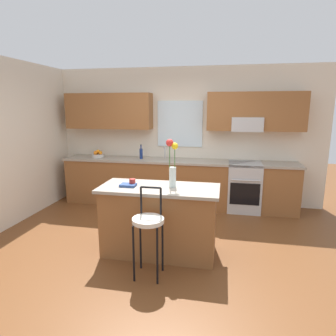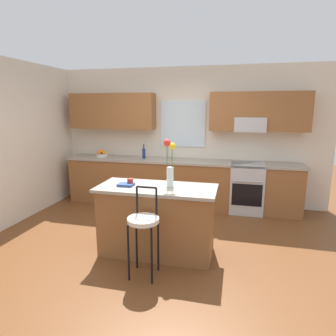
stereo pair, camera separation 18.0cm
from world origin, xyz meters
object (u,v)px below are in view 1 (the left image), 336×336
object	(u,v)px
fruit_bowl_oranges	(98,155)
bottle_olive_oil	(141,153)
oven_range	(244,187)
mug_ceramic	(132,182)
cookbook	(128,185)
kitchen_island	(159,220)
bar_stool_near	(148,224)
flower_vase	(172,164)

from	to	relation	value
fruit_bowl_oranges	bottle_olive_oil	world-z (taller)	bottle_olive_oil
oven_range	bottle_olive_oil	bearing A→B (deg)	179.30
mug_ceramic	cookbook	bearing A→B (deg)	-132.17
cookbook	fruit_bowl_oranges	bearing A→B (deg)	123.50
kitchen_island	cookbook	size ratio (longest dim) A/B	7.72
kitchen_island	bottle_olive_oil	bearing A→B (deg)	112.56
mug_ceramic	oven_range	bearing A→B (deg)	51.23
kitchen_island	mug_ceramic	xyz separation A→B (m)	(-0.36, -0.00, 0.50)
oven_range	bar_stool_near	world-z (taller)	bar_stool_near
oven_range	fruit_bowl_oranges	size ratio (longest dim) A/B	3.83
kitchen_island	flower_vase	size ratio (longest dim) A/B	2.49
cookbook	bottle_olive_oil	size ratio (longest dim) A/B	0.70
oven_range	cookbook	bearing A→B (deg)	-128.85
fruit_bowl_oranges	mug_ceramic	bearing A→B (deg)	-55.02
kitchen_island	fruit_bowl_oranges	size ratio (longest dim) A/B	6.43
kitchen_island	fruit_bowl_oranges	xyz separation A→B (m)	(-1.73, 1.96, 0.51)
flower_vase	bar_stool_near	bearing A→B (deg)	-105.92
bottle_olive_oil	kitchen_island	bearing A→B (deg)	-67.44
cookbook	oven_range	bearing A→B (deg)	51.15
mug_ceramic	kitchen_island	bearing A→B (deg)	0.72
flower_vase	fruit_bowl_oranges	bearing A→B (deg)	134.55
kitchen_island	fruit_bowl_oranges	world-z (taller)	fruit_bowl_oranges
bottle_olive_oil	fruit_bowl_oranges	bearing A→B (deg)	179.83
cookbook	bottle_olive_oil	bearing A→B (deg)	101.60
oven_range	bar_stool_near	xyz separation A→B (m)	(-1.20, -2.49, 0.18)
oven_range	fruit_bowl_oranges	world-z (taller)	fruit_bowl_oranges
kitchen_island	bar_stool_near	xyz separation A→B (m)	(0.00, -0.55, 0.17)
bar_stool_near	mug_ceramic	xyz separation A→B (m)	(-0.36, 0.55, 0.33)
bar_stool_near	bottle_olive_oil	bearing A→B (deg)	107.95
mug_ceramic	cookbook	distance (m)	0.07
kitchen_island	fruit_bowl_oranges	distance (m)	2.67
bar_stool_near	fruit_bowl_oranges	bearing A→B (deg)	124.58
mug_ceramic	fruit_bowl_oranges	world-z (taller)	fruit_bowl_oranges
fruit_bowl_oranges	cookbook	bearing A→B (deg)	-56.50
oven_range	flower_vase	size ratio (longest dim) A/B	1.49
bar_stool_near	cookbook	distance (m)	0.71
flower_vase	mug_ceramic	bearing A→B (deg)	-176.14
flower_vase	kitchen_island	bearing A→B (deg)	-169.52
flower_vase	mug_ceramic	world-z (taller)	flower_vase
oven_range	mug_ceramic	bearing A→B (deg)	-128.77
flower_vase	cookbook	size ratio (longest dim) A/B	3.09
mug_ceramic	cookbook	world-z (taller)	mug_ceramic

